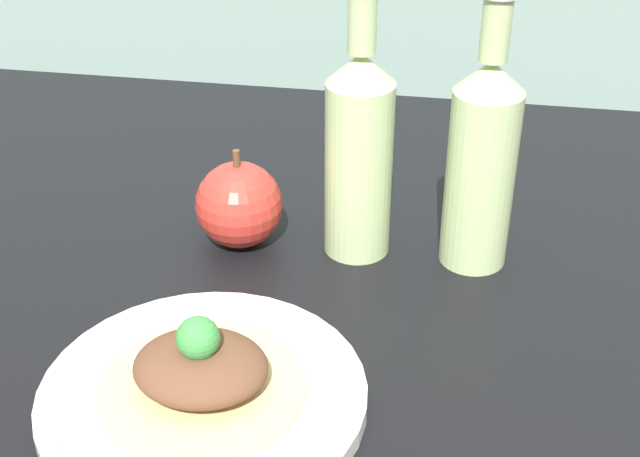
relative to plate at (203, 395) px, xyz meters
The scene contains 6 objects.
ground_plane 15.93cm from the plate, 54.94° to the left, with size 180.00×110.00×4.00cm, color black.
plate is the anchor object (origin of this frame).
plated_food 2.65cm from the plate, 63.43° to the right, with size 16.52×16.52×6.83cm.
cider_bottle_left 28.40cm from the plate, 71.07° to the left, with size 6.60×6.60×27.89cm.
cider_bottle_right 34.03cm from the plate, 50.57° to the left, with size 6.60×6.60×27.89cm.
apple 24.57cm from the plate, 96.98° to the left, with size 8.85×8.85×10.54cm.
Camera 1 is at (9.10, -63.73, 49.63)cm, focal length 50.00 mm.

